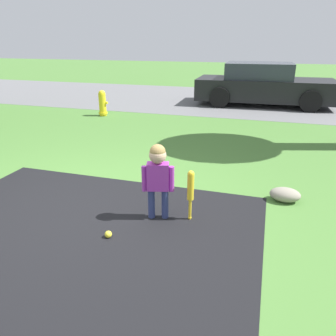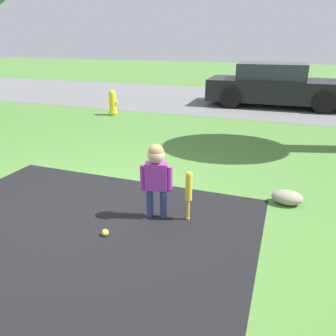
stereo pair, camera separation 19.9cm
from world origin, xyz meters
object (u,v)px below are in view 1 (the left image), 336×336
Objects in this scene: child at (158,171)px; baseball_bat at (191,188)px; sports_ball at (108,234)px; parked_car at (263,85)px; fire_hydrant at (103,103)px.

baseball_bat is (0.38, 0.07, -0.20)m from child.
parked_car reaches higher than sports_ball.
fire_hydrant is (-3.72, 4.93, -0.06)m from baseball_bat.
parked_car reaches higher than baseball_bat.
sports_ball is 6.32m from fire_hydrant.
fire_hydrant is at bearing 117.97° from sports_ball.
child is 0.43m from baseball_bat.
parked_car is at bearing 86.25° from baseball_bat.
sports_ball is 0.11× the size of fire_hydrant.
baseball_bat is 0.88× the size of fire_hydrant.
child is 11.80× the size of sports_ball.
baseball_bat is at bearing 40.30° from sports_ball.
fire_hydrant is (-3.34, 5.00, -0.25)m from child.
sports_ball is at bearing -139.70° from baseball_bat.
parked_car is at bearing 36.06° from fire_hydrant.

